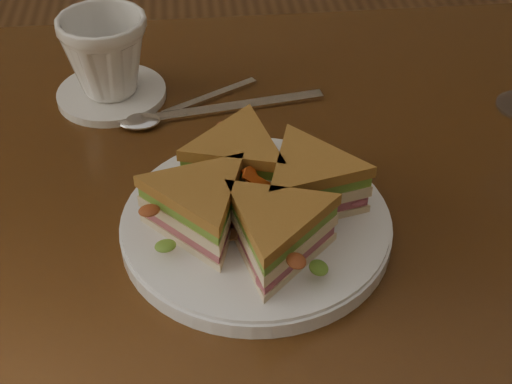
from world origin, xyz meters
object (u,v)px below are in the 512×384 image
table (283,265)px  plate (256,226)px  knife (229,108)px  coffee_cup (106,55)px  sandwich_wedges (256,196)px  spoon (157,116)px  saucer (112,94)px

table → plate: plate is taller
knife → coffee_cup: coffee_cup is taller
plate → knife: (-0.01, 0.21, -0.01)m
knife → sandwich_wedges: bearing=-96.1°
table → coffee_cup: 0.32m
spoon → saucer: (-0.05, 0.05, 0.00)m
knife → coffee_cup: bearing=154.7°
table → saucer: 0.29m
plate → spoon: 0.22m
table → saucer: bearing=132.0°
spoon → table: bearing=-79.3°
plate → spoon: bearing=115.2°
spoon → saucer: size_ratio=1.28×
plate → spoon: (-0.09, 0.20, -0.00)m
sandwich_wedges → knife: (-0.01, 0.21, -0.04)m
plate → knife: plate is taller
table → sandwich_wedges: bearing=-126.4°
coffee_cup → table: bearing=-67.9°
plate → sandwich_wedges: 0.04m
plate → spoon: plate is taller
table → knife: 0.20m
plate → sandwich_wedges: size_ratio=1.05×
table → saucer: saucer is taller
plate → saucer: plate is taller
table → knife: knife is taller
coffee_cup → plate: bearing=-79.4°
sandwich_wedges → saucer: 0.29m
knife → table: bearing=-83.4°
spoon → coffee_cup: coffee_cup is taller
saucer → plate: bearing=-59.4°
saucer → spoon: bearing=-43.2°
table → spoon: spoon is taller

